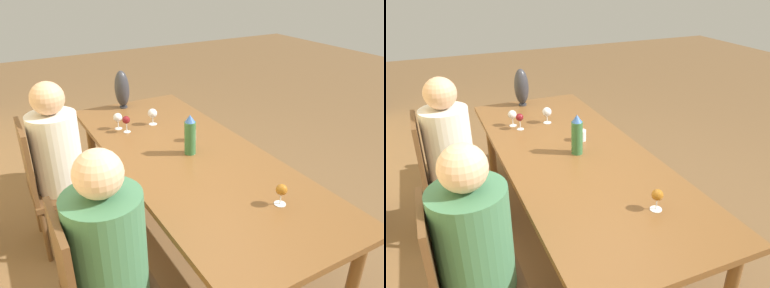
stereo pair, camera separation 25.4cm
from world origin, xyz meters
TOP-DOWN VIEW (x-y plane):
  - ground_plane at (0.00, 0.00)m, footprint 14.00×14.00m
  - dining_table at (0.00, 0.00)m, footprint 2.51×0.99m
  - water_bottle at (0.01, -0.02)m, footprint 0.08×0.08m
  - water_tumbler at (0.19, -0.13)m, footprint 0.07×0.07m
  - vase at (1.12, 0.07)m, footprint 0.13×0.13m
  - wine_glass_0 at (0.67, 0.27)m, footprint 0.07×0.07m
  - wine_glass_1 at (0.58, 0.24)m, footprint 0.06×0.06m
  - wine_glass_2 at (0.62, -0.01)m, footprint 0.08×0.08m
  - wine_glass_3 at (-0.78, -0.15)m, footprint 0.07×0.07m
  - chair_far at (0.45, 0.88)m, footprint 0.44×0.44m
  - person_near at (-0.68, 0.79)m, footprint 0.36×0.36m
  - person_far at (0.45, 0.79)m, footprint 0.34×0.34m

SIDE VIEW (x-z plane):
  - ground_plane at x=0.00m, z-range 0.00..0.00m
  - chair_far at x=0.45m, z-range 0.03..1.01m
  - dining_table at x=0.00m, z-range 0.30..1.03m
  - person_near at x=-0.68m, z-range 0.04..1.30m
  - person_far at x=0.45m, z-range 0.05..1.30m
  - water_tumbler at x=0.19m, z-range 0.73..0.81m
  - wine_glass_3 at x=-0.78m, z-range 0.75..0.88m
  - wine_glass_2 at x=0.62m, z-range 0.75..0.89m
  - wine_glass_0 at x=0.67m, z-range 0.76..0.89m
  - wine_glass_1 at x=0.58m, z-range 0.76..0.89m
  - water_bottle at x=0.01m, z-range 0.72..1.01m
  - vase at x=1.12m, z-range 0.73..1.08m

